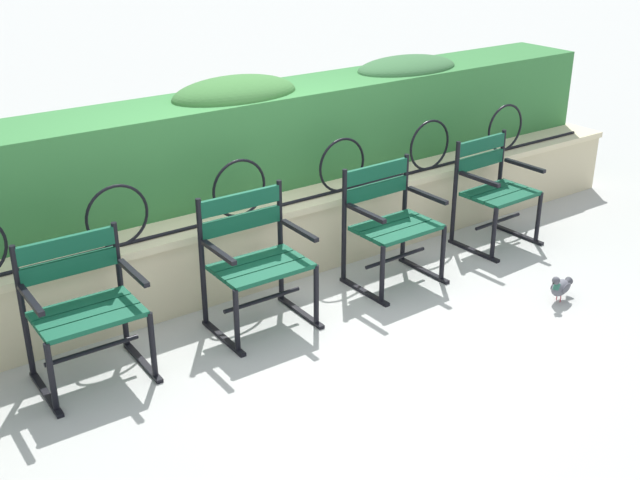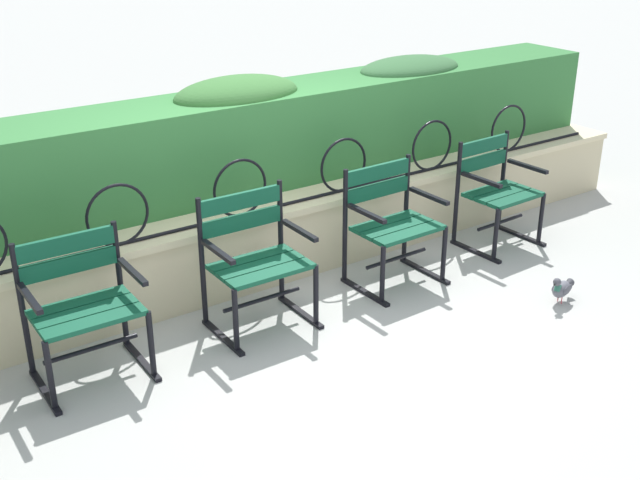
# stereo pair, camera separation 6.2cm
# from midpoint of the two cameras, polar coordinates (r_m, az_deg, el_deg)

# --- Properties ---
(ground_plane) EXTENTS (60.00, 60.00, 0.00)m
(ground_plane) POSITION_cam_midpoint_polar(r_m,az_deg,el_deg) (5.42, 0.04, -5.55)
(ground_plane) COLOR #ADADA8
(stone_wall) EXTENTS (7.28, 0.41, 0.57)m
(stone_wall) POSITION_cam_midpoint_polar(r_m,az_deg,el_deg) (5.85, -4.25, -0.13)
(stone_wall) COLOR beige
(stone_wall) RESTS_ON ground
(iron_arch_fence) EXTENTS (6.75, 0.02, 0.42)m
(iron_arch_fence) POSITION_cam_midpoint_polar(r_m,az_deg,el_deg) (5.52, -5.84, 3.51)
(iron_arch_fence) COLOR black
(iron_arch_fence) RESTS_ON stone_wall
(hedge_row) EXTENTS (7.14, 0.65, 0.84)m
(hedge_row) POSITION_cam_midpoint_polar(r_m,az_deg,el_deg) (6.01, -7.31, 7.25)
(hedge_row) COLOR #387A3D
(hedge_row) RESTS_ON stone_wall
(park_chair_leftmost) EXTENTS (0.64, 0.53, 0.85)m
(park_chair_leftmost) POSITION_cam_midpoint_polar(r_m,az_deg,el_deg) (4.80, -17.07, -4.49)
(park_chair_leftmost) COLOR #0F4C33
(park_chair_leftmost) RESTS_ON ground
(park_chair_centre_left) EXTENTS (0.64, 0.52, 0.90)m
(park_chair_centre_left) POSITION_cam_midpoint_polar(r_m,az_deg,el_deg) (5.16, -5.06, -1.26)
(park_chair_centre_left) COLOR #0F4C33
(park_chair_centre_left) RESTS_ON ground
(park_chair_centre_right) EXTENTS (0.64, 0.53, 0.87)m
(park_chair_centre_right) POSITION_cam_midpoint_polar(r_m,az_deg,el_deg) (5.76, 4.72, 1.41)
(park_chair_centre_right) COLOR #0F4C33
(park_chair_centre_right) RESTS_ON ground
(park_chair_rightmost) EXTENTS (0.61, 0.54, 0.86)m
(park_chair_rightmost) POSITION_cam_midpoint_polar(r_m,az_deg,el_deg) (6.55, 12.09, 3.66)
(park_chair_rightmost) COLOR #0F4C33
(park_chair_rightmost) RESTS_ON ground
(pigeon_near_chairs) EXTENTS (0.29, 0.15, 0.22)m
(pigeon_near_chairs) POSITION_cam_midpoint_polar(r_m,az_deg,el_deg) (5.81, 16.60, -3.23)
(pigeon_near_chairs) COLOR #5B5B66
(pigeon_near_chairs) RESTS_ON ground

